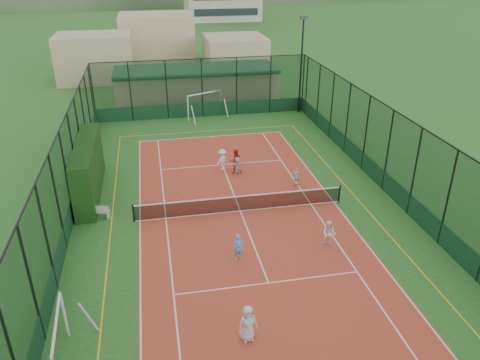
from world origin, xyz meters
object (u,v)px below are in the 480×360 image
(child_near_left, at_px, (248,323))
(coach, at_px, (235,161))
(futsal_goal_near, at_px, (61,345))
(child_far_right, at_px, (297,177))
(white_bench, at_px, (96,211))
(child_near_right, at_px, (329,234))
(futsal_goal_far, at_px, (205,106))
(clubhouse, at_px, (196,84))
(floodlight_ne, at_px, (301,66))
(child_near_mid, at_px, (239,247))
(child_far_back, at_px, (237,166))
(child_far_left, at_px, (222,160))

(child_near_left, bearing_deg, coach, 70.37)
(coach, bearing_deg, futsal_goal_near, 58.85)
(child_far_right, bearing_deg, futsal_goal_near, 59.71)
(white_bench, relative_size, futsal_goal_near, 0.47)
(child_near_right, distance_m, coach, 9.61)
(futsal_goal_far, bearing_deg, clubhouse, 67.50)
(floodlight_ne, xyz_separation_m, child_near_mid, (-9.55, -21.02, -3.45))
(child_far_back, bearing_deg, child_near_mid, 71.72)
(child_far_right, bearing_deg, child_near_right, 101.46)
(futsal_goal_near, distance_m, child_far_right, 16.92)
(coach, bearing_deg, futsal_goal_far, -87.63)
(child_far_right, height_order, child_far_back, same)
(child_near_mid, bearing_deg, child_near_right, -7.57)
(child_near_mid, distance_m, child_far_left, 10.06)
(futsal_goal_far, relative_size, coach, 2.05)
(floodlight_ne, height_order, child_far_back, floodlight_ne)
(floodlight_ne, relative_size, child_near_left, 5.43)
(floodlight_ne, height_order, child_near_left, floodlight_ne)
(child_near_mid, distance_m, child_near_right, 4.53)
(child_far_left, xyz_separation_m, coach, (0.75, -0.60, 0.10))
(child_near_left, bearing_deg, futsal_goal_far, 75.38)
(child_near_mid, relative_size, coach, 0.81)
(white_bench, relative_size, child_near_mid, 1.12)
(futsal_goal_far, xyz_separation_m, child_far_back, (0.59, -11.86, -0.47))
(clubhouse, xyz_separation_m, white_bench, (-7.80, -21.19, -1.16))
(white_bench, bearing_deg, child_near_right, -9.99)
(floodlight_ne, height_order, futsal_goal_far, floodlight_ne)
(floodlight_ne, distance_m, child_near_mid, 23.34)
(coach, bearing_deg, child_near_right, 107.53)
(futsal_goal_near, height_order, coach, futsal_goal_near)
(clubhouse, height_order, futsal_goal_far, clubhouse)
(child_far_right, bearing_deg, futsal_goal_far, -59.78)
(futsal_goal_far, relative_size, child_near_mid, 2.52)
(coach, bearing_deg, child_near_mid, 80.18)
(child_far_right, distance_m, coach, 4.23)
(futsal_goal_far, xyz_separation_m, coach, (0.52, -11.61, -0.26))
(child_near_mid, bearing_deg, child_far_left, 74.20)
(floodlight_ne, xyz_separation_m, child_far_left, (-8.71, -11.00, -3.39))
(child_near_mid, bearing_deg, coach, 69.39)
(white_bench, distance_m, child_far_left, 9.07)
(white_bench, bearing_deg, floodlight_ne, 57.50)
(child_near_left, height_order, child_far_back, child_near_left)
(child_far_left, distance_m, coach, 0.97)
(child_near_right, xyz_separation_m, coach, (-2.92, 9.15, 0.14))
(white_bench, distance_m, futsal_goal_far, 17.68)
(clubhouse, xyz_separation_m, child_far_right, (3.98, -19.61, -0.96))
(futsal_goal_near, bearing_deg, coach, -34.58)
(futsal_goal_far, height_order, child_far_right, futsal_goal_far)
(clubhouse, xyz_separation_m, coach, (0.65, -17.00, -0.74))
(white_bench, height_order, futsal_goal_near, futsal_goal_near)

